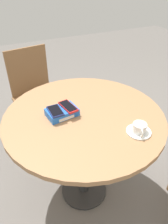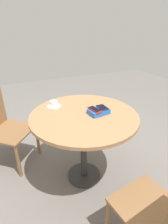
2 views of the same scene
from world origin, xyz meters
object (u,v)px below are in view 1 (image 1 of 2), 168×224
phone_red (68,106)px  coffee_cup (140,128)px  round_table (84,128)px  phone_box (62,112)px  chair_far_side (36,95)px  saucer (139,132)px  phone_navy (55,111)px

phone_red → coffee_cup: (0.29, -0.33, -0.02)m
round_table → coffee_cup: size_ratio=9.80×
phone_box → chair_far_side: 0.89m
round_table → phone_red: phone_red is taller
round_table → saucer: bearing=-52.5°
round_table → phone_red: (-0.08, 0.05, 0.16)m
phone_box → phone_navy: (-0.04, -0.01, 0.03)m
phone_box → chair_far_side: size_ratio=0.22×
chair_far_side → phone_box: bearing=-89.8°
saucer → chair_far_side: (-0.34, 1.15, -0.32)m
round_table → phone_navy: (-0.17, 0.04, 0.16)m
phone_navy → phone_box: bearing=12.3°
round_table → phone_box: size_ratio=5.07×
saucer → phone_red: bearing=132.0°
phone_box → saucer: 0.47m
chair_far_side → coffee_cup: bearing=-73.6°
phone_red → coffee_cup: bearing=-48.4°
saucer → phone_box: bearing=136.0°
coffee_cup → phone_box: bearing=135.7°
phone_red → saucer: 0.44m
phone_red → phone_box: bearing=-176.8°
chair_far_side → saucer: bearing=-73.5°
coffee_cup → round_table: bearing=127.1°
phone_red → chair_far_side: bearing=93.2°
coffee_cup → chair_far_side: size_ratio=0.11×
phone_navy → chair_far_side: (0.04, 0.84, -0.36)m
saucer → coffee_cup: coffee_cup is taller
coffee_cup → saucer: bearing=68.2°
phone_navy → chair_far_side: chair_far_side is taller
phone_red → chair_far_side: size_ratio=0.17×
phone_red → coffee_cup: 0.44m
phone_box → phone_navy: 0.05m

